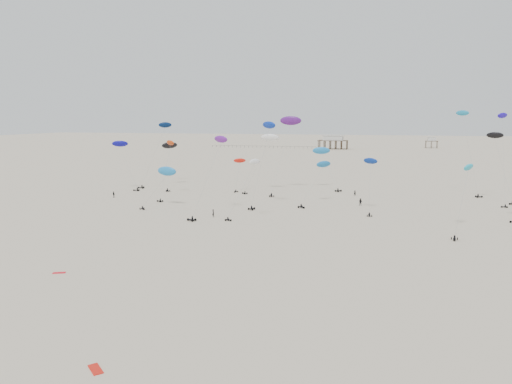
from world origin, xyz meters
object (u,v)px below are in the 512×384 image
(pavilion_main, at_px, (333,143))
(rig_4, at_px, (319,174))
(rig_0, at_px, (239,168))
(rig_9, at_px, (212,163))
(pavilion_small, at_px, (431,143))
(spectator_0, at_px, (213,217))

(pavilion_main, relative_size, rig_4, 1.48)
(rig_0, distance_m, rig_9, 36.79)
(pavilion_main, relative_size, pavilion_small, 2.33)
(pavilion_main, xyz_separation_m, rig_0, (-6.83, -217.81, 3.29))
(pavilion_main, bearing_deg, rig_4, -85.21)
(rig_9, xyz_separation_m, spectator_0, (1.12, -2.76, -12.19))
(pavilion_small, xyz_separation_m, rig_9, (-72.61, -284.05, 8.70))
(pavilion_small, height_order, rig_9, rig_9)
(pavilion_small, relative_size, rig_4, 0.63)
(rig_4, height_order, rig_9, rig_9)
(pavilion_small, relative_size, rig_0, 0.85)
(rig_9, relative_size, spectator_0, 9.74)
(rig_0, relative_size, rig_4, 0.74)
(rig_4, distance_m, rig_9, 31.09)
(spectator_0, bearing_deg, rig_0, -31.47)
(pavilion_small, height_order, spectator_0, pavilion_small)
(rig_4, bearing_deg, pavilion_main, -133.79)
(rig_4, bearing_deg, rig_0, -77.90)
(rig_4, bearing_deg, spectator_0, 0.51)
(rig_9, bearing_deg, rig_0, 19.98)
(rig_0, relative_size, spectator_0, 5.05)
(rig_0, bearing_deg, pavilion_small, -98.16)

